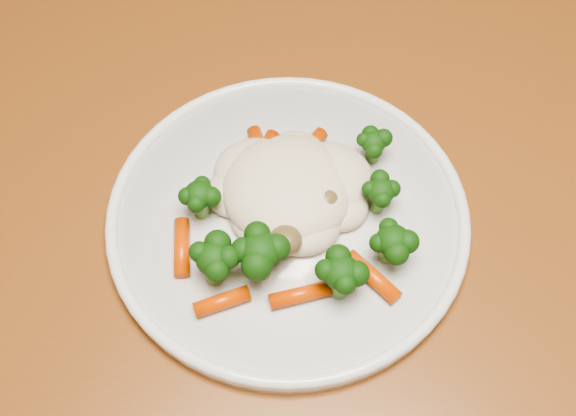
# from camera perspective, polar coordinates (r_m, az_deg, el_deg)

# --- Properties ---
(dining_table) EXTENTS (1.43, 1.12, 0.75)m
(dining_table) POSITION_cam_1_polar(r_m,az_deg,el_deg) (0.68, -6.01, -2.50)
(dining_table) COLOR brown
(dining_table) RESTS_ON ground
(plate) EXTENTS (0.29, 0.29, 0.01)m
(plate) POSITION_cam_1_polar(r_m,az_deg,el_deg) (0.58, 0.00, -0.74)
(plate) COLOR white
(plate) RESTS_ON dining_table
(meal) EXTENTS (0.19, 0.17, 0.05)m
(meal) POSITION_cam_1_polar(r_m,az_deg,el_deg) (0.55, 0.34, 0.35)
(meal) COLOR beige
(meal) RESTS_ON plate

